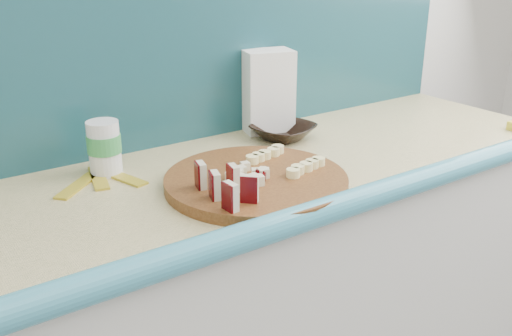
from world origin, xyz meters
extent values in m
cube|color=silver|center=(0.00, 1.80, 1.30)|extent=(3.60, 0.04, 2.60)
cube|color=tan|center=(0.10, 1.50, 0.90)|extent=(2.20, 0.60, 0.03)
cube|color=teal|center=(0.10, 1.20, 0.90)|extent=(2.20, 0.06, 0.03)
cube|color=teal|center=(0.10, 1.79, 1.16)|extent=(2.20, 0.02, 0.50)
cylinder|color=#46220F|center=(0.18, 1.39, 0.92)|extent=(0.51, 0.51, 0.03)
cube|color=beige|center=(0.03, 1.27, 0.97)|extent=(0.02, 0.04, 0.06)
cube|color=#420407|center=(0.03, 1.27, 0.97)|extent=(0.01, 0.04, 0.06)
cube|color=beige|center=(0.04, 1.34, 0.97)|extent=(0.02, 0.04, 0.06)
cube|color=#420407|center=(0.03, 1.34, 0.97)|extent=(0.01, 0.04, 0.06)
cube|color=beige|center=(0.04, 1.40, 0.97)|extent=(0.02, 0.04, 0.06)
cube|color=#420407|center=(0.03, 1.40, 0.97)|extent=(0.01, 0.04, 0.06)
cube|color=beige|center=(0.09, 1.28, 0.97)|extent=(0.02, 0.04, 0.06)
cube|color=#420407|center=(0.08, 1.28, 0.97)|extent=(0.01, 0.04, 0.06)
cube|color=beige|center=(0.09, 1.35, 0.97)|extent=(0.02, 0.04, 0.06)
cube|color=#420407|center=(0.08, 1.35, 0.97)|extent=(0.01, 0.04, 0.06)
cube|color=#F1E5C1|center=(0.16, 1.39, 0.95)|extent=(0.02, 0.02, 0.02)
cube|color=#F1E5C1|center=(0.17, 1.40, 0.95)|extent=(0.02, 0.02, 0.02)
cube|color=#420407|center=(0.16, 1.41, 0.95)|extent=(0.02, 0.02, 0.02)
cube|color=#F1E5C1|center=(0.15, 1.40, 0.95)|extent=(0.02, 0.02, 0.02)
cube|color=#F1E5C1|center=(0.14, 1.40, 0.95)|extent=(0.02, 0.02, 0.02)
cube|color=#F1E5C1|center=(0.13, 1.40, 0.95)|extent=(0.02, 0.02, 0.02)
cube|color=#F1E5C1|center=(0.14, 1.39, 0.95)|extent=(0.02, 0.02, 0.02)
cube|color=#F1E5C1|center=(0.13, 1.38, 0.95)|extent=(0.02, 0.02, 0.02)
cube|color=#420407|center=(0.13, 1.37, 0.95)|extent=(0.02, 0.02, 0.02)
cube|color=#F1E5C1|center=(0.15, 1.37, 0.95)|extent=(0.02, 0.02, 0.02)
cube|color=#F1E5C1|center=(0.15, 1.36, 0.95)|extent=(0.02, 0.02, 0.02)
cube|color=#F1E5C1|center=(0.16, 1.38, 0.95)|extent=(0.02, 0.02, 0.02)
cube|color=#F1E5C1|center=(0.17, 1.37, 0.95)|extent=(0.02, 0.02, 0.02)
cube|color=#F1E5C1|center=(0.18, 1.38, 0.95)|extent=(0.02, 0.02, 0.02)
cylinder|color=#F5E796|center=(0.24, 1.34, 0.95)|extent=(0.03, 0.03, 0.02)
cylinder|color=#F5E796|center=(0.27, 1.35, 0.95)|extent=(0.03, 0.03, 0.02)
cylinder|color=#F5E796|center=(0.29, 1.35, 0.95)|extent=(0.03, 0.03, 0.02)
cylinder|color=#F5E796|center=(0.32, 1.36, 0.95)|extent=(0.03, 0.03, 0.02)
cylinder|color=#F5E796|center=(0.34, 1.36, 0.95)|extent=(0.03, 0.03, 0.02)
cylinder|color=#F5E796|center=(0.22, 1.47, 0.95)|extent=(0.03, 0.03, 0.02)
cylinder|color=#F5E796|center=(0.24, 1.47, 0.95)|extent=(0.03, 0.03, 0.02)
cylinder|color=#F5E796|center=(0.27, 1.48, 0.95)|extent=(0.03, 0.03, 0.02)
cylinder|color=#F5E796|center=(0.29, 1.48, 0.95)|extent=(0.03, 0.03, 0.02)
cylinder|color=#F5E796|center=(0.32, 1.49, 0.95)|extent=(0.03, 0.03, 0.02)
imported|color=black|center=(0.44, 1.64, 0.93)|extent=(0.22, 0.22, 0.04)
cube|color=white|center=(0.45, 1.73, 1.03)|extent=(0.16, 0.13, 0.24)
cylinder|color=white|center=(-0.08, 1.67, 0.98)|extent=(0.08, 0.08, 0.13)
cylinder|color=green|center=(-0.08, 1.67, 0.99)|extent=(0.08, 0.08, 0.04)
cube|color=gold|center=(-0.17, 1.63, 0.91)|extent=(0.14, 0.13, 0.01)
cube|color=gold|center=(-0.11, 1.64, 0.91)|extent=(0.07, 0.16, 0.01)
cube|color=gold|center=(-0.06, 1.62, 0.91)|extent=(0.08, 0.16, 0.01)
camera|label=1|loc=(-0.51, 0.38, 1.44)|focal=40.00mm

